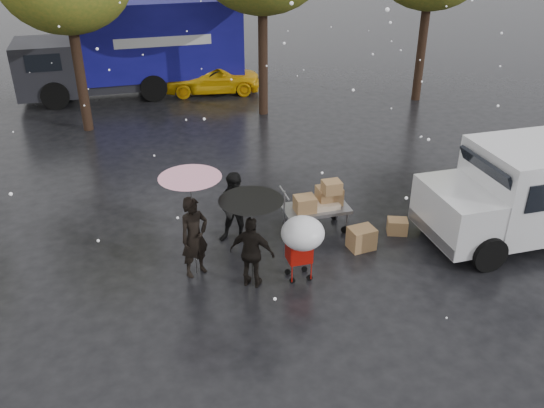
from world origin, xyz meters
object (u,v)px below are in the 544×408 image
object	(u,v)px
shopping_cart	(302,236)
person_black	(252,253)
person_pink	(194,237)
blue_truck	(139,48)
yellow_taxi	(210,76)
vendor_cart	(320,201)
white_van	(541,188)

from	to	relation	value
shopping_cart	person_black	bearing A→B (deg)	170.52
person_pink	blue_truck	world-z (taller)	blue_truck
shopping_cart	person_pink	bearing A→B (deg)	156.09
yellow_taxi	blue_truck	bearing A→B (deg)	83.39
blue_truck	yellow_taxi	xyz separation A→B (m)	(2.56, -0.69, -1.10)
person_black	shopping_cart	bearing A→B (deg)	-158.05
blue_truck	vendor_cart	bearing A→B (deg)	-75.40
person_black	white_van	bearing A→B (deg)	-146.88
person_pink	yellow_taxi	bearing A→B (deg)	53.32
person_pink	blue_truck	size ratio (longest dim) A/B	0.21
blue_truck	white_van	bearing A→B (deg)	-60.05
person_black	white_van	world-z (taller)	white_van
vendor_cart	shopping_cart	size ratio (longest dim) A/B	1.04
person_pink	yellow_taxi	world-z (taller)	person_pink
vendor_cart	shopping_cart	distance (m)	2.15
shopping_cart	white_van	xyz separation A→B (m)	(5.63, 0.35, 0.10)
vendor_cart	blue_truck	bearing A→B (deg)	104.60
person_black	blue_truck	bearing A→B (deg)	-53.94
person_pink	white_van	bearing A→B (deg)	-29.03
person_pink	person_black	world-z (taller)	person_pink
person_pink	blue_truck	bearing A→B (deg)	65.25
white_van	blue_truck	size ratio (longest dim) A/B	0.59
vendor_cart	shopping_cart	bearing A→B (deg)	-119.13
blue_truck	shopping_cart	bearing A→B (deg)	-81.49
shopping_cart	yellow_taxi	size ratio (longest dim) A/B	0.38
vendor_cart	person_pink	bearing A→B (deg)	-161.70
person_pink	white_van	world-z (taller)	white_van
person_pink	shopping_cart	distance (m)	2.15
blue_truck	person_pink	bearing A→B (deg)	-89.59
person_black	person_pink	bearing A→B (deg)	-3.79
person_black	shopping_cart	world-z (taller)	person_black
shopping_cart	yellow_taxi	world-z (taller)	shopping_cart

